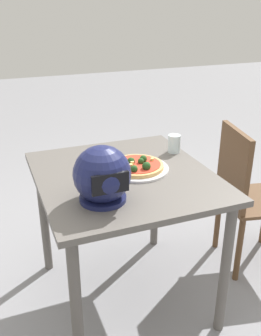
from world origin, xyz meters
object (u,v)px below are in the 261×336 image
(pizza, at_px, (137,165))
(chair_side, at_px, (245,191))
(motorcycle_helmet, at_px, (102,175))
(dining_table, at_px, (124,193))
(drinking_glass, at_px, (174,144))

(pizza, bearing_deg, chair_side, -179.06)
(pizza, bearing_deg, motorcycle_helmet, 43.23)
(chair_side, bearing_deg, dining_table, 2.28)
(dining_table, height_order, pizza, pizza)
(dining_table, relative_size, chair_side, 1.03)
(motorcycle_helmet, bearing_deg, dining_table, -128.98)
(dining_table, xyz_separation_m, drinking_glass, (-0.37, -0.17, 0.16))
(motorcycle_helmet, relative_size, drinking_glass, 2.46)
(dining_table, distance_m, motorcycle_helmet, 0.36)
(drinking_glass, xyz_separation_m, chair_side, (-0.42, 0.14, -0.31))
(drinking_glass, relative_size, chair_side, 0.11)
(pizza, bearing_deg, drinking_glass, -151.82)
(motorcycle_helmet, distance_m, drinking_glass, 0.68)
(dining_table, distance_m, chair_side, 0.80)
(motorcycle_helmet, bearing_deg, drinking_glass, -144.00)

